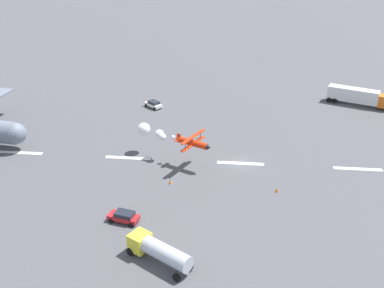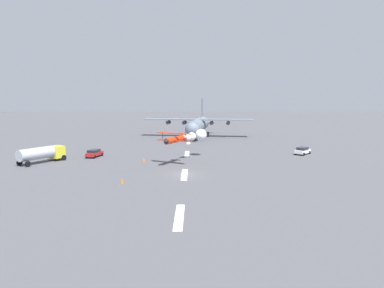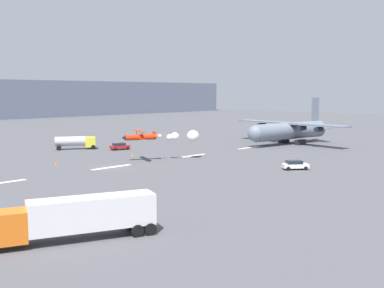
{
  "view_description": "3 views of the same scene",
  "coord_description": "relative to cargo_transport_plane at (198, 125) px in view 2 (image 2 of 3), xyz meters",
  "views": [
    {
      "loc": [
        1.38,
        68.49,
        37.16
      ],
      "look_at": [
        8.13,
        1.93,
        4.21
      ],
      "focal_mm": 42.44,
      "sensor_mm": 36.0,
      "label": 1
    },
    {
      "loc": [
        -54.54,
        -1.51,
        12.11
      ],
      "look_at": [
        5.22,
        -1.13,
        4.07
      ],
      "focal_mm": 33.7,
      "sensor_mm": 36.0,
      "label": 2
    },
    {
      "loc": [
        -47.96,
        -64.58,
        12.8
      ],
      "look_at": [
        19.86,
        0.0,
        2.38
      ],
      "focal_mm": 44.03,
      "sensor_mm": 36.0,
      "label": 3
    }
  ],
  "objects": [
    {
      "name": "runway_stripe_2",
      "position": [
        -70.22,
        2.49,
        -3.42
      ],
      "size": [
        8.0,
        0.9,
        0.01
      ],
      "primitive_type": "cube",
      "color": "white",
      "rests_on": "ground"
    },
    {
      "name": "fuel_tanker_truck",
      "position": [
        -40.97,
        28.59,
        -1.69
      ],
      "size": [
        8.68,
        6.74,
        2.9
      ],
      "color": "yellow",
      "rests_on": "ground"
    },
    {
      "name": "traffic_cone_far",
      "position": [
        -39.65,
        10.37,
        -3.05
      ],
      "size": [
        0.44,
        0.44,
        0.75
      ],
      "primitive_type": "cone",
      "color": "orange",
      "rests_on": "ground"
    },
    {
      "name": "cargo_transport_plane",
      "position": [
        0.0,
        0.0,
        0.0
      ],
      "size": [
        25.73,
        32.47,
        11.3
      ],
      "color": "slate",
      "rests_on": "ground"
    },
    {
      "name": "stunt_biplane_red",
      "position": [
        -37.18,
        1.65,
        0.95
      ],
      "size": [
        13.57,
        9.17,
        2.48
      ],
      "color": "red"
    },
    {
      "name": "runway_stripe_5",
      "position": [
        -11.53,
        2.49,
        -3.42
      ],
      "size": [
        8.0,
        0.9,
        0.01
      ],
      "primitive_type": "cube",
      "color": "white",
      "rests_on": "ground"
    },
    {
      "name": "airport_staff_sedan",
      "position": [
        -34.79,
        20.85,
        -2.62
      ],
      "size": [
        4.55,
        2.78,
        1.52
      ],
      "color": "#B21E23",
      "rests_on": "ground"
    },
    {
      "name": "ground_plane",
      "position": [
        -50.66,
        2.49,
        -3.43
      ],
      "size": [
        440.0,
        440.0,
        0.0
      ],
      "primitive_type": "plane",
      "color": "#4C4C51",
      "rests_on": "ground"
    },
    {
      "name": "followme_car_yellow",
      "position": [
        -31.32,
        -21.51,
        -2.62
      ],
      "size": [
        4.36,
        4.09,
        1.52
      ],
      "color": "white",
      "rests_on": "ground"
    },
    {
      "name": "runway_stripe_4",
      "position": [
        -31.09,
        2.49,
        -3.42
      ],
      "size": [
        8.0,
        0.9,
        0.01
      ],
      "primitive_type": "cube",
      "color": "white",
      "rests_on": "ground"
    },
    {
      "name": "traffic_cone_near",
      "position": [
        -56.21,
        11.07,
        -3.05
      ],
      "size": [
        0.44,
        0.44,
        0.75
      ],
      "primitive_type": "cone",
      "color": "orange",
      "rests_on": "ground"
    },
    {
      "name": "runway_stripe_3",
      "position": [
        -50.66,
        2.49,
        -3.42
      ],
      "size": [
        8.0,
        0.9,
        0.01
      ],
      "primitive_type": "cube",
      "color": "white",
      "rests_on": "ground"
    }
  ]
}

